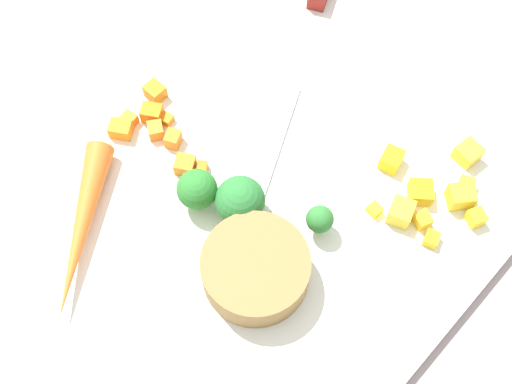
{
  "coord_description": "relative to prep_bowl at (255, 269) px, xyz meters",
  "views": [
    {
      "loc": [
        -0.19,
        -0.18,
        0.57
      ],
      "look_at": [
        0.0,
        0.0,
        0.02
      ],
      "focal_mm": 47.74,
      "sensor_mm": 36.0,
      "label": 1
    }
  ],
  "objects": [
    {
      "name": "pepper_dice_2",
      "position": [
        0.13,
        -0.09,
        -0.01
      ],
      "size": [
        0.02,
        0.02,
        0.01
      ],
      "primitive_type": "cube",
      "rotation": [
        0.0,
        0.0,
        1.9
      ],
      "color": "yellow",
      "rests_on": "cutting_board"
    },
    {
      "name": "carrot_dice_8",
      "position": [
        0.02,
        0.19,
        -0.01
      ],
      "size": [
        0.02,
        0.03,
        0.01
      ],
      "primitive_type": "cube",
      "rotation": [
        0.0,
        0.0,
        2.14
      ],
      "color": "orange",
      "rests_on": "cutting_board"
    },
    {
      "name": "pepper_dice_0",
      "position": [
        0.13,
        -0.06,
        -0.01
      ],
      "size": [
        0.03,
        0.03,
        0.02
      ],
      "primitive_type": "cube",
      "rotation": [
        0.0,
        0.0,
        0.35
      ],
      "color": "yellow",
      "rests_on": "cutting_board"
    },
    {
      "name": "carrot_dice_5",
      "position": [
        0.05,
        0.18,
        -0.01
      ],
      "size": [
        0.02,
        0.02,
        0.02
      ],
      "primitive_type": "cube",
      "rotation": [
        0.0,
        0.0,
        0.55
      ],
      "color": "orange",
      "rests_on": "cutting_board"
    },
    {
      "name": "ground_plane",
      "position": [
        0.05,
        0.05,
        -0.03
      ],
      "size": [
        4.0,
        4.0,
        0.0
      ],
      "primitive_type": "plane",
      "color": "gray"
    },
    {
      "name": "chef_knife",
      "position": [
        0.21,
        0.13,
        -0.01
      ],
      "size": [
        0.34,
        0.18,
        0.02
      ],
      "rotation": [
        0.0,
        0.0,
        3.59
      ],
      "color": "silver",
      "rests_on": "cutting_board"
    },
    {
      "name": "pepper_dice_9",
      "position": [
        0.19,
        -0.08,
        -0.01
      ],
      "size": [
        0.02,
        0.02,
        0.01
      ],
      "primitive_type": "cube",
      "rotation": [
        0.0,
        0.0,
        1.94
      ],
      "color": "yellow",
      "rests_on": "cutting_board"
    },
    {
      "name": "prep_bowl",
      "position": [
        0.0,
        0.0,
        0.0
      ],
      "size": [
        0.09,
        0.09,
        0.04
      ],
      "primitive_type": "cylinder",
      "color": "olive",
      "rests_on": "cutting_board"
    },
    {
      "name": "pepper_dice_5",
      "position": [
        0.16,
        -0.06,
        -0.01
      ],
      "size": [
        0.03,
        0.03,
        0.02
      ],
      "primitive_type": "cube",
      "rotation": [
        0.0,
        0.0,
        0.7
      ],
      "color": "yellow",
      "rests_on": "cutting_board"
    },
    {
      "name": "cutting_board",
      "position": [
        0.05,
        0.05,
        -0.02
      ],
      "size": [
        0.48,
        0.4,
        0.01
      ],
      "primitive_type": "cube",
      "color": "white",
      "rests_on": "ground_plane"
    },
    {
      "name": "pepper_dice_8",
      "position": [
        0.17,
        -0.11,
        -0.01
      ],
      "size": [
        0.02,
        0.02,
        0.01
      ],
      "primitive_type": "cube",
      "rotation": [
        0.0,
        0.0,
        1.11
      ],
      "color": "yellow",
      "rests_on": "cutting_board"
    },
    {
      "name": "carrot_dice_6",
      "position": [
        0.05,
        0.17,
        -0.01
      ],
      "size": [
        0.01,
        0.01,
        0.01
      ],
      "primitive_type": "cube",
      "rotation": [
        0.0,
        0.0,
        0.26
      ],
      "color": "orange",
      "rests_on": "cutting_board"
    },
    {
      "name": "broccoli_floret_2",
      "position": [
        0.03,
        0.05,
        0.01
      ],
      "size": [
        0.04,
        0.04,
        0.05
      ],
      "color": "#87C356",
      "rests_on": "cutting_board"
    },
    {
      "name": "carrot_dice_1",
      "position": [
        0.04,
        0.16,
        -0.01
      ],
      "size": [
        0.02,
        0.02,
        0.01
      ],
      "primitive_type": "cube",
      "rotation": [
        0.0,
        0.0,
        0.97
      ],
      "color": "orange",
      "rests_on": "cutting_board"
    },
    {
      "name": "carrot_dice_2",
      "position": [
        0.07,
        0.19,
        -0.01
      ],
      "size": [
        0.02,
        0.02,
        0.02
      ],
      "primitive_type": "cube",
      "rotation": [
        0.0,
        0.0,
        1.57
      ],
      "color": "orange",
      "rests_on": "cutting_board"
    },
    {
      "name": "whole_carrot",
      "position": [
        -0.07,
        0.14,
        -0.0
      ],
      "size": [
        0.14,
        0.12,
        0.03
      ],
      "primitive_type": "cone",
      "rotation": [
        1.57,
        0.0,
        5.35
      ],
      "color": "orange",
      "rests_on": "cutting_board"
    },
    {
      "name": "pepper_dice_3",
      "position": [
        0.18,
        -0.08,
        -0.01
      ],
      "size": [
        0.03,
        0.03,
        0.02
      ],
      "primitive_type": "cube",
      "rotation": [
        0.0,
        0.0,
        2.44
      ],
      "color": "yellow",
      "rests_on": "cutting_board"
    },
    {
      "name": "carrot_dice_4",
      "position": [
        0.03,
        0.12,
        -0.01
      ],
      "size": [
        0.02,
        0.02,
        0.01
      ],
      "primitive_type": "cube",
      "rotation": [
        0.0,
        0.0,
        0.55
      ],
      "color": "orange",
      "rests_on": "cutting_board"
    },
    {
      "name": "carrot_dice_0",
      "position": [
        0.03,
        0.19,
        -0.01
      ],
      "size": [
        0.01,
        0.02,
        0.01
      ],
      "primitive_type": "cube",
      "rotation": [
        0.0,
        0.0,
        0.15
      ],
      "color": "orange",
      "rests_on": "cutting_board"
    },
    {
      "name": "pepper_dice_6",
      "position": [
        0.14,
        -0.07,
        -0.01
      ],
      "size": [
        0.02,
        0.02,
        0.01
      ],
      "primitive_type": "cube",
      "rotation": [
        0.0,
        0.0,
        1.2
      ],
      "color": "yellow",
      "rests_on": "cutting_board"
    },
    {
      "name": "pepper_dice_1",
      "position": [
        0.22,
        -0.06,
        -0.01
      ],
      "size": [
        0.02,
        0.02,
        0.02
      ],
      "primitive_type": "cube",
      "rotation": [
        0.0,
        0.0,
        3.0
      ],
      "color": "yellow",
      "rests_on": "cutting_board"
    },
    {
      "name": "broccoli_floret_0",
      "position": [
        0.02,
        0.08,
        0.01
      ],
      "size": [
        0.04,
        0.04,
        0.04
      ],
      "color": "#88AC62",
      "rests_on": "cutting_board"
    },
    {
      "name": "broccoli_floret_1",
      "position": [
        0.07,
        -0.01,
        0.0
      ],
      "size": [
        0.02,
        0.02,
        0.03
      ],
      "color": "#91B655",
      "rests_on": "cutting_board"
    },
    {
      "name": "carrot_dice_7",
      "position": [
        0.04,
        0.1,
        -0.01
      ],
      "size": [
        0.01,
        0.01,
        0.01
      ],
      "primitive_type": "cube",
      "rotation": [
        0.0,
        0.0,
        0.67
      ],
      "color": "orange",
      "rests_on": "cutting_board"
    },
    {
      "name": "pepper_dice_7",
      "position": [
        0.12,
        -0.04,
        -0.01
      ],
      "size": [
        0.01,
        0.01,
        0.01
      ],
      "primitive_type": "cube",
      "rotation": [
        0.0,
        0.0,
        1.42
      ],
      "color": "yellow",
      "rests_on": "cutting_board"
    },
    {
      "name": "pepper_dice_4",
      "position": [
        0.16,
        -0.02,
        -0.01
      ],
      "size": [
        0.02,
        0.02,
        0.02
      ],
      "primitive_type": "cube",
      "rotation": [
        0.0,
        0.0,
        0.25
      ],
      "color": "yellow",
      "rests_on": "cutting_board"
    },
    {
      "name": "carrot_dice_3",
      "position": [
        0.04,
        0.14,
        -0.01
      ],
      "size": [
        0.02,
        0.02,
        0.01
      ],
      "primitive_type": "cube",
      "rotation": [
        0.0,
        0.0,
        0.46
      ],
      "color": "orange",
      "rests_on": "cutting_board"
    }
  ]
}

